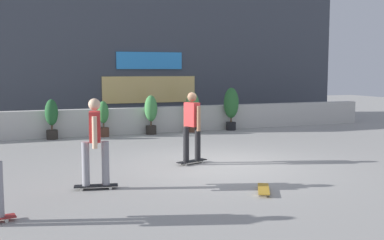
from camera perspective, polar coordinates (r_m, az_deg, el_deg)
ground_plane at (r=11.14m, az=2.81°, el=-5.37°), size 48.00×48.00×0.00m
planter_wall at (r=16.67m, az=-5.61°, el=-0.01°), size 18.00×0.40×0.90m
building_backdrop at (r=20.48m, az=-8.74°, el=8.92°), size 20.00×2.08×6.50m
potted_plant_0 at (r=15.64m, az=-16.66°, el=0.32°), size 0.41×0.41×1.29m
potted_plant_1 at (r=15.86m, az=-10.70°, el=0.24°), size 0.36×0.36×1.19m
potted_plant_2 at (r=16.22m, az=-5.00°, el=0.94°), size 0.44×0.44×1.35m
potted_plant_3 at (r=16.71m, az=0.06°, el=1.34°), size 0.48×0.48×1.44m
potted_plant_4 at (r=17.31m, az=4.78°, el=1.78°), size 0.55×0.55×1.57m
skater_far_left at (r=11.02m, az=-0.01°, el=-0.54°), size 0.82×0.53×1.70m
skater_mid_plaza at (r=8.85m, az=-11.67°, el=-2.30°), size 0.82×0.55×1.70m
skateboard_near_camera at (r=8.71m, az=8.67°, el=-8.27°), size 0.56×0.80×0.08m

